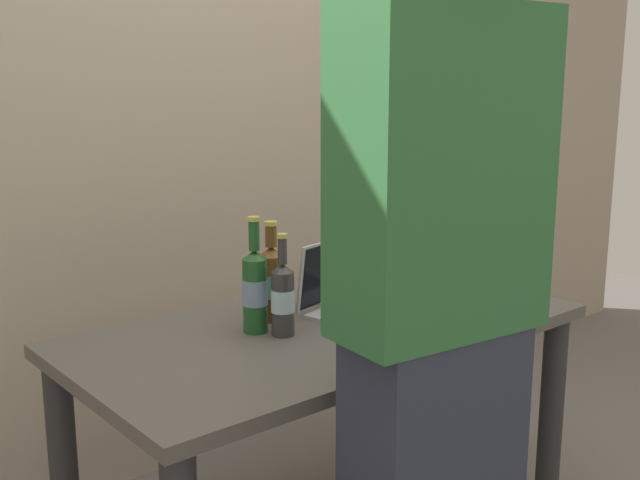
{
  "coord_description": "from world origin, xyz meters",
  "views": [
    {
      "loc": [
        -1.36,
        -1.58,
        1.41
      ],
      "look_at": [
        -0.03,
        0.0,
        0.99
      ],
      "focal_mm": 42.28,
      "sensor_mm": 36.0,
      "label": 1
    }
  ],
  "objects_px": {
    "beer_bottle_amber": "(255,288)",
    "person_figure": "(437,329)",
    "laptop": "(355,297)",
    "beer_bottle_brown": "(284,298)",
    "beer_bottle_green": "(272,281)"
  },
  "relations": [
    {
      "from": "beer_bottle_amber",
      "to": "person_figure",
      "type": "height_order",
      "value": "person_figure"
    },
    {
      "from": "laptop",
      "to": "beer_bottle_green",
      "type": "bearing_deg",
      "value": 159.35
    },
    {
      "from": "laptop",
      "to": "beer_bottle_green",
      "type": "xyz_separation_m",
      "value": [
        -0.24,
        0.09,
        0.07
      ]
    },
    {
      "from": "laptop",
      "to": "beer_bottle_brown",
      "type": "height_order",
      "value": "beer_bottle_brown"
    },
    {
      "from": "beer_bottle_amber",
      "to": "person_figure",
      "type": "xyz_separation_m",
      "value": [
        0.0,
        -0.66,
        0.05
      ]
    },
    {
      "from": "beer_bottle_amber",
      "to": "person_figure",
      "type": "bearing_deg",
      "value": -89.59
    },
    {
      "from": "laptop",
      "to": "person_figure",
      "type": "relative_size",
      "value": 0.2
    },
    {
      "from": "beer_bottle_brown",
      "to": "person_figure",
      "type": "height_order",
      "value": "person_figure"
    },
    {
      "from": "laptop",
      "to": "person_figure",
      "type": "xyz_separation_m",
      "value": [
        -0.34,
        -0.62,
        0.13
      ]
    },
    {
      "from": "laptop",
      "to": "person_figure",
      "type": "height_order",
      "value": "person_figure"
    },
    {
      "from": "beer_bottle_amber",
      "to": "beer_bottle_brown",
      "type": "height_order",
      "value": "beer_bottle_amber"
    },
    {
      "from": "beer_bottle_green",
      "to": "beer_bottle_brown",
      "type": "height_order",
      "value": "beer_bottle_green"
    },
    {
      "from": "beer_bottle_brown",
      "to": "beer_bottle_amber",
      "type": "bearing_deg",
      "value": 118.03
    },
    {
      "from": "beer_bottle_amber",
      "to": "beer_bottle_brown",
      "type": "distance_m",
      "value": 0.09
    },
    {
      "from": "person_figure",
      "to": "laptop",
      "type": "bearing_deg",
      "value": 61.51
    }
  ]
}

